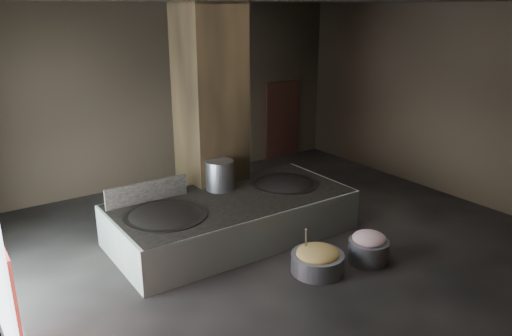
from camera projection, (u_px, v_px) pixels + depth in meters
floor at (274, 241)px, 9.95m from camera, size 10.00×9.00×0.10m
back_wall at (169, 94)px, 12.80m from camera, size 10.00×0.10×4.50m
right_wall at (444, 100)px, 11.97m from camera, size 0.10×9.00×4.50m
pillar at (210, 113)px, 10.56m from camera, size 1.20×1.20×4.50m
hearth_platform at (233, 217)px, 9.91m from camera, size 4.73×2.29×0.82m
platform_cap at (232, 198)px, 9.79m from camera, size 4.61×2.21×0.03m
wok_left at (166, 219)px, 8.98m from camera, size 1.49×1.49×0.41m
wok_left_rim at (165, 216)px, 8.96m from camera, size 1.52×1.52×0.05m
wok_right at (285, 187)px, 10.58m from camera, size 1.38×1.38×0.39m
wok_right_rim at (285, 184)px, 10.56m from camera, size 1.41×1.41×0.05m
stock_pot at (220, 175)px, 10.15m from camera, size 0.57×0.57×0.62m
splash_guard at (147, 192)px, 9.52m from camera, size 1.64×0.07×0.41m
cook at (240, 167)px, 11.83m from camera, size 0.66×0.53×1.56m
veg_basin at (317, 263)px, 8.65m from camera, size 1.16×1.16×0.34m
veg_fill at (318, 253)px, 8.59m from camera, size 0.76×0.76×0.23m
ladle at (306, 242)px, 8.57m from camera, size 0.27×0.29×0.66m
meat_basin at (368, 251)px, 9.00m from camera, size 0.90×0.90×0.40m
meat_fill at (369, 238)px, 8.92m from camera, size 0.61×0.61×0.23m
doorway_near at (213, 132)px, 13.72m from camera, size 1.18×0.08×2.38m
doorway_near_glow at (218, 134)px, 13.70m from camera, size 0.78×0.04×1.85m
doorway_far at (282, 121)px, 15.02m from camera, size 1.18×0.08×2.38m
doorway_far_glow at (281, 123)px, 15.05m from camera, size 0.85×0.04×2.01m
pavilion_sliver at (12, 308)px, 6.17m from camera, size 0.05×0.90×1.70m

